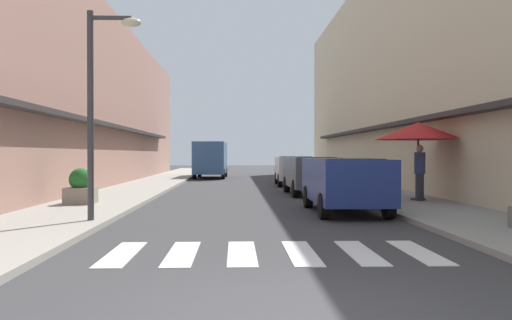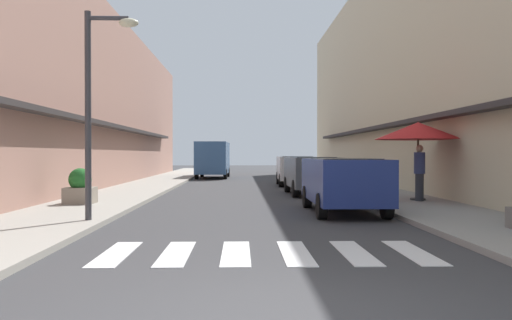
{
  "view_description": "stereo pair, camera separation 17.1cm",
  "coord_description": "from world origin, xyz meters",
  "px_view_note": "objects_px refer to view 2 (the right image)",
  "views": [
    {
      "loc": [
        -0.57,
        -5.02,
        1.59
      ],
      "look_at": [
        0.15,
        14.17,
        1.37
      ],
      "focal_mm": 38.01,
      "sensor_mm": 36.0,
      "label": 1
    },
    {
      "loc": [
        -0.4,
        -5.03,
        1.59
      ],
      "look_at": [
        0.15,
        14.17,
        1.37
      ],
      "focal_mm": 38.01,
      "sensor_mm": 36.0,
      "label": 2
    }
  ],
  "objects_px": {
    "delivery_van": "(213,157)",
    "pedestrian_walking_near": "(419,171)",
    "parked_car_mid": "(312,171)",
    "street_lamp": "(98,90)",
    "parked_car_near": "(343,179)",
    "cafe_umbrella": "(418,131)",
    "parked_car_far": "(296,167)",
    "planter_midblock": "(80,188)"
  },
  "relations": [
    {
      "from": "delivery_van",
      "to": "pedestrian_walking_near",
      "type": "height_order",
      "value": "delivery_van"
    },
    {
      "from": "parked_car_mid",
      "to": "pedestrian_walking_near",
      "type": "height_order",
      "value": "pedestrian_walking_near"
    },
    {
      "from": "delivery_van",
      "to": "street_lamp",
      "type": "bearing_deg",
      "value": -93.33
    },
    {
      "from": "parked_car_near",
      "to": "parked_car_mid",
      "type": "bearing_deg",
      "value": 90.0
    },
    {
      "from": "cafe_umbrella",
      "to": "street_lamp",
      "type": "bearing_deg",
      "value": -150.72
    },
    {
      "from": "parked_car_far",
      "to": "street_lamp",
      "type": "distance_m",
      "value": 16.12
    },
    {
      "from": "street_lamp",
      "to": "planter_midblock",
      "type": "distance_m",
      "value": 4.94
    },
    {
      "from": "parked_car_near",
      "to": "pedestrian_walking_near",
      "type": "bearing_deg",
      "value": 39.36
    },
    {
      "from": "parked_car_mid",
      "to": "street_lamp",
      "type": "relative_size",
      "value": 0.91
    },
    {
      "from": "cafe_umbrella",
      "to": "parked_car_near",
      "type": "bearing_deg",
      "value": -137.56
    },
    {
      "from": "parked_car_near",
      "to": "planter_midblock",
      "type": "distance_m",
      "value": 7.7
    },
    {
      "from": "planter_midblock",
      "to": "pedestrian_walking_near",
      "type": "xyz_separation_m",
      "value": [
        10.34,
        0.62,
        0.46
      ]
    },
    {
      "from": "parked_car_far",
      "to": "cafe_umbrella",
      "type": "relative_size",
      "value": 1.49
    },
    {
      "from": "delivery_van",
      "to": "planter_midblock",
      "type": "bearing_deg",
      "value": -98.57
    },
    {
      "from": "parked_car_mid",
      "to": "parked_car_far",
      "type": "xyz_separation_m",
      "value": [
        0.0,
        6.03,
        -0.0
      ]
    },
    {
      "from": "street_lamp",
      "to": "planter_midblock",
      "type": "relative_size",
      "value": 4.42
    },
    {
      "from": "delivery_van",
      "to": "street_lamp",
      "type": "relative_size",
      "value": 1.18
    },
    {
      "from": "parked_car_far",
      "to": "delivery_van",
      "type": "bearing_deg",
      "value": 117.81
    },
    {
      "from": "delivery_van",
      "to": "parked_car_mid",
      "type": "bearing_deg",
      "value": -72.73
    },
    {
      "from": "delivery_van",
      "to": "cafe_umbrella",
      "type": "bearing_deg",
      "value": -68.11
    },
    {
      "from": "parked_car_mid",
      "to": "delivery_van",
      "type": "bearing_deg",
      "value": 107.27
    },
    {
      "from": "parked_car_mid",
      "to": "street_lamp",
      "type": "bearing_deg",
      "value": -123.96
    },
    {
      "from": "parked_car_far",
      "to": "cafe_umbrella",
      "type": "xyz_separation_m",
      "value": [
        2.89,
        -9.9,
        1.39
      ]
    },
    {
      "from": "parked_car_far",
      "to": "planter_midblock",
      "type": "relative_size",
      "value": 3.88
    },
    {
      "from": "parked_car_mid",
      "to": "pedestrian_walking_near",
      "type": "relative_size",
      "value": 2.41
    },
    {
      "from": "parked_car_near",
      "to": "delivery_van",
      "type": "xyz_separation_m",
      "value": [
        -4.57,
        21.2,
        0.48
      ]
    },
    {
      "from": "parked_car_near",
      "to": "cafe_umbrella",
      "type": "height_order",
      "value": "cafe_umbrella"
    },
    {
      "from": "delivery_van",
      "to": "street_lamp",
      "type": "height_order",
      "value": "street_lamp"
    },
    {
      "from": "parked_car_far",
      "to": "planter_midblock",
      "type": "xyz_separation_m",
      "value": [
        -7.51,
        -10.83,
        -0.34
      ]
    },
    {
      "from": "parked_car_near",
      "to": "planter_midblock",
      "type": "bearing_deg",
      "value": 167.2
    },
    {
      "from": "cafe_umbrella",
      "to": "planter_midblock",
      "type": "height_order",
      "value": "cafe_umbrella"
    },
    {
      "from": "cafe_umbrella",
      "to": "planter_midblock",
      "type": "bearing_deg",
      "value": -174.85
    },
    {
      "from": "parked_car_far",
      "to": "cafe_umbrella",
      "type": "height_order",
      "value": "cafe_umbrella"
    },
    {
      "from": "parked_car_near",
      "to": "planter_midblock",
      "type": "xyz_separation_m",
      "value": [
        -7.51,
        1.71,
        -0.34
      ]
    },
    {
      "from": "street_lamp",
      "to": "parked_car_near",
      "type": "bearing_deg",
      "value": 21.24
    },
    {
      "from": "pedestrian_walking_near",
      "to": "parked_car_near",
      "type": "bearing_deg",
      "value": 141.16
    },
    {
      "from": "street_lamp",
      "to": "parked_car_far",
      "type": "bearing_deg",
      "value": 68.21
    },
    {
      "from": "delivery_van",
      "to": "planter_midblock",
      "type": "relative_size",
      "value": 5.2
    },
    {
      "from": "parked_car_near",
      "to": "pedestrian_walking_near",
      "type": "distance_m",
      "value": 3.67
    },
    {
      "from": "planter_midblock",
      "to": "delivery_van",
      "type": "bearing_deg",
      "value": 81.43
    },
    {
      "from": "parked_car_near",
      "to": "delivery_van",
      "type": "bearing_deg",
      "value": 102.16
    },
    {
      "from": "parked_car_mid",
      "to": "pedestrian_walking_near",
      "type": "xyz_separation_m",
      "value": [
        2.84,
        -4.18,
        0.12
      ]
    }
  ]
}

